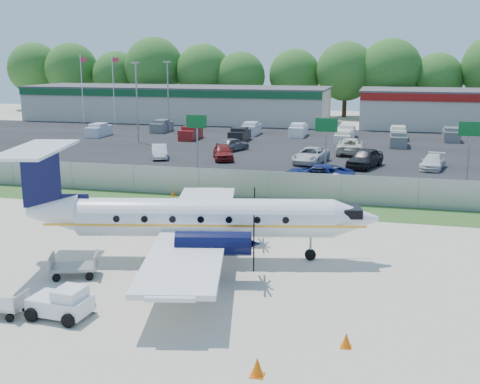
% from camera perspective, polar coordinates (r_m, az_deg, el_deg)
% --- Properties ---
extents(ground, '(170.00, 170.00, 0.00)m').
position_cam_1_polar(ground, '(28.70, -2.91, -7.07)').
color(ground, beige).
rests_on(ground, ground).
extents(grass_verge, '(170.00, 4.00, 0.02)m').
position_cam_1_polar(grass_verge, '(39.84, 2.08, -1.36)').
color(grass_verge, '#2D561E').
rests_on(grass_verge, ground).
extents(access_road, '(170.00, 8.00, 0.02)m').
position_cam_1_polar(access_road, '(46.54, 3.86, 0.69)').
color(access_road, black).
rests_on(access_road, ground).
extents(parking_lot, '(170.00, 32.00, 0.02)m').
position_cam_1_polar(parking_lot, '(67.00, 7.04, 4.34)').
color(parking_lot, black).
rests_on(parking_lot, ground).
extents(perimeter_fence, '(120.00, 0.06, 1.99)m').
position_cam_1_polar(perimeter_fence, '(41.53, 2.66, 0.62)').
color(perimeter_fence, gray).
rests_on(perimeter_fence, ground).
extents(building_west, '(46.40, 12.40, 5.24)m').
position_cam_1_polar(building_west, '(93.69, -6.07, 8.36)').
color(building_west, beige).
rests_on(building_west, ground).
extents(sign_left, '(1.80, 0.26, 5.00)m').
position_cam_1_polar(sign_left, '(51.62, -4.12, 5.93)').
color(sign_left, gray).
rests_on(sign_left, ground).
extents(sign_mid, '(1.80, 0.26, 5.00)m').
position_cam_1_polar(sign_mid, '(49.36, 8.18, 5.52)').
color(sign_mid, gray).
rests_on(sign_mid, ground).
extents(sign_right, '(1.80, 0.26, 5.00)m').
position_cam_1_polar(sign_right, '(49.49, 20.99, 4.83)').
color(sign_right, gray).
rests_on(sign_right, ground).
extents(flagpole_west, '(1.06, 0.12, 10.00)m').
position_cam_1_polar(flagpole_west, '(92.03, -14.73, 9.82)').
color(flagpole_west, white).
rests_on(flagpole_west, ground).
extents(flagpole_east, '(1.06, 0.12, 10.00)m').
position_cam_1_polar(flagpole_east, '(89.76, -11.88, 9.90)').
color(flagpole_east, white).
rests_on(flagpole_east, ground).
extents(light_pole_nw, '(0.90, 0.35, 9.09)m').
position_cam_1_polar(light_pole_nw, '(69.80, -9.77, 8.90)').
color(light_pole_nw, gray).
rests_on(light_pole_nw, ground).
extents(light_pole_sw, '(0.90, 0.35, 9.09)m').
position_cam_1_polar(light_pole_sw, '(79.05, -6.84, 9.42)').
color(light_pole_sw, gray).
rests_on(light_pole_sw, ground).
extents(tree_line, '(112.00, 6.00, 14.00)m').
position_cam_1_polar(tree_line, '(100.61, 9.45, 7.05)').
color(tree_line, '#285F1C').
rests_on(tree_line, ground).
extents(aircraft, '(17.92, 17.55, 5.47)m').
position_cam_1_polar(aircraft, '(29.14, -4.06, -2.43)').
color(aircraft, white).
rests_on(aircraft, ground).
extents(pushback_tug, '(2.32, 1.74, 1.20)m').
position_cam_1_polar(pushback_tug, '(24.16, -16.47, -10.05)').
color(pushback_tug, white).
rests_on(pushback_tug, ground).
extents(baggage_cart_near, '(1.88, 1.18, 0.96)m').
position_cam_1_polar(baggage_cart_near, '(25.15, -21.68, -9.84)').
color(baggage_cart_near, gray).
rests_on(baggage_cart_near, ground).
extents(baggage_cart_far, '(2.34, 1.87, 1.07)m').
position_cam_1_polar(baggage_cart_far, '(28.25, -15.44, -6.79)').
color(baggage_cart_far, gray).
rests_on(baggage_cart_far, ground).
extents(cone_nose, '(0.38, 0.38, 0.53)m').
position_cam_1_polar(cone_nose, '(21.44, 10.03, -13.68)').
color(cone_nose, '#E85E07').
rests_on(cone_nose, ground).
extents(cone_port_wing, '(0.43, 0.43, 0.62)m').
position_cam_1_polar(cone_port_wing, '(19.46, 1.64, -16.26)').
color(cone_port_wing, '#E85E07').
rests_on(cone_port_wing, ground).
extents(cone_starboard_wing, '(0.33, 0.33, 0.47)m').
position_cam_1_polar(cone_starboard_wing, '(42.84, -6.36, -0.13)').
color(cone_starboard_wing, '#E85E07').
rests_on(cone_starboard_wing, ground).
extents(road_car_west, '(5.24, 3.09, 1.67)m').
position_cam_1_polar(road_car_west, '(54.35, -20.99, 1.60)').
color(road_car_west, silver).
rests_on(road_car_west, ground).
extents(road_car_mid, '(5.89, 2.84, 1.62)m').
position_cam_1_polar(road_car_mid, '(46.76, 7.22, 0.66)').
color(road_car_mid, navy).
rests_on(road_car_mid, ground).
extents(parked_car_a, '(2.89, 4.30, 1.34)m').
position_cam_1_polar(parked_car_a, '(59.10, -7.63, 3.18)').
color(parked_car_a, silver).
rests_on(parked_car_a, ground).
extents(parked_car_b, '(3.17, 4.76, 1.51)m').
position_cam_1_polar(parked_car_b, '(57.72, -1.61, 3.06)').
color(parked_car_b, maroon).
rests_on(parked_car_b, ground).
extents(parked_car_c, '(3.30, 5.58, 1.46)m').
position_cam_1_polar(parked_car_c, '(56.37, 6.72, 2.74)').
color(parked_car_c, silver).
rests_on(parked_car_c, ground).
extents(parked_car_d, '(3.53, 5.41, 1.71)m').
position_cam_1_polar(parked_car_d, '(54.84, 11.73, 2.28)').
color(parked_car_d, black).
rests_on(parked_car_d, ground).
extents(parked_car_e, '(2.66, 4.67, 1.28)m').
position_cam_1_polar(parked_car_e, '(55.60, 17.77, 2.08)').
color(parked_car_e, silver).
rests_on(parked_car_e, ground).
extents(parked_car_f, '(3.19, 4.48, 1.42)m').
position_cam_1_polar(parked_car_f, '(63.26, -0.70, 3.93)').
color(parked_car_f, '#595B5E').
rests_on(parked_car_f, ground).
extents(parked_car_g, '(2.85, 5.87, 1.61)m').
position_cam_1_polar(parked_car_g, '(62.48, 10.39, 3.60)').
color(parked_car_g, beige).
rests_on(parked_car_g, ground).
extents(far_parking_rows, '(56.00, 10.00, 1.60)m').
position_cam_1_polar(far_parking_rows, '(71.92, 7.54, 4.89)').
color(far_parking_rows, gray).
rests_on(far_parking_rows, ground).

